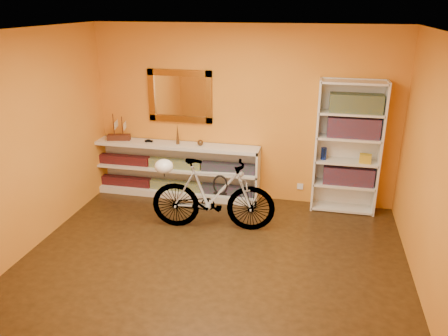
% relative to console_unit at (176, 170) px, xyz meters
% --- Properties ---
extents(floor, '(4.50, 4.00, 0.01)m').
position_rel_console_unit_xyz_m(floor, '(1.01, -1.81, -0.43)').
color(floor, black).
rests_on(floor, ground).
extents(ceiling, '(4.50, 4.00, 0.01)m').
position_rel_console_unit_xyz_m(ceiling, '(1.01, -1.81, 2.18)').
color(ceiling, silver).
rests_on(ceiling, ground).
extents(back_wall, '(4.50, 0.01, 2.60)m').
position_rel_console_unit_xyz_m(back_wall, '(1.01, 0.19, 0.88)').
color(back_wall, orange).
rests_on(back_wall, ground).
extents(left_wall, '(0.01, 4.00, 2.60)m').
position_rel_console_unit_xyz_m(left_wall, '(-1.24, -1.81, 0.88)').
color(left_wall, orange).
rests_on(left_wall, ground).
extents(right_wall, '(0.01, 4.00, 2.60)m').
position_rel_console_unit_xyz_m(right_wall, '(3.27, -1.81, 0.88)').
color(right_wall, orange).
rests_on(right_wall, ground).
extents(gilt_mirror, '(0.98, 0.06, 0.78)m').
position_rel_console_unit_xyz_m(gilt_mirror, '(0.06, 0.15, 1.12)').
color(gilt_mirror, brown).
rests_on(gilt_mirror, back_wall).
extents(wall_socket, '(0.09, 0.02, 0.09)m').
position_rel_console_unit_xyz_m(wall_socket, '(1.91, 0.17, -0.17)').
color(wall_socket, silver).
rests_on(wall_socket, back_wall).
extents(console_unit, '(2.60, 0.35, 0.85)m').
position_rel_console_unit_xyz_m(console_unit, '(0.00, 0.00, 0.00)').
color(console_unit, silver).
rests_on(console_unit, floor).
extents(cd_row_lower, '(2.50, 0.13, 0.14)m').
position_rel_console_unit_xyz_m(cd_row_lower, '(0.00, -0.02, -0.26)').
color(cd_row_lower, black).
rests_on(cd_row_lower, console_unit).
extents(cd_row_upper, '(2.50, 0.13, 0.14)m').
position_rel_console_unit_xyz_m(cd_row_upper, '(0.00, -0.02, 0.11)').
color(cd_row_upper, navy).
rests_on(cd_row_upper, console_unit).
extents(model_ship, '(0.37, 0.21, 0.42)m').
position_rel_console_unit_xyz_m(model_ship, '(-0.91, 0.00, 0.63)').
color(model_ship, '#3F1C11').
rests_on(model_ship, console_unit).
extents(toy_car, '(0.00, 0.00, 0.00)m').
position_rel_console_unit_xyz_m(toy_car, '(-0.41, 0.00, 0.43)').
color(toy_car, black).
rests_on(toy_car, console_unit).
extents(bronze_ornament, '(0.05, 0.05, 0.31)m').
position_rel_console_unit_xyz_m(bronze_ornament, '(0.05, 0.00, 0.58)').
color(bronze_ornament, brown).
rests_on(bronze_ornament, console_unit).
extents(decorative_orb, '(0.09, 0.09, 0.09)m').
position_rel_console_unit_xyz_m(decorative_orb, '(0.40, 0.00, 0.47)').
color(decorative_orb, brown).
rests_on(decorative_orb, console_unit).
extents(bookcase, '(0.90, 0.30, 1.90)m').
position_rel_console_unit_xyz_m(bookcase, '(2.53, 0.03, 0.52)').
color(bookcase, silver).
rests_on(bookcase, floor).
extents(book_row_a, '(0.70, 0.22, 0.26)m').
position_rel_console_unit_xyz_m(book_row_a, '(2.58, 0.03, 0.12)').
color(book_row_a, maroon).
rests_on(book_row_a, bookcase).
extents(book_row_b, '(0.70, 0.22, 0.28)m').
position_rel_console_unit_xyz_m(book_row_b, '(2.58, 0.03, 0.83)').
color(book_row_b, maroon).
rests_on(book_row_b, bookcase).
extents(book_row_c, '(0.70, 0.22, 0.25)m').
position_rel_console_unit_xyz_m(book_row_c, '(2.58, 0.03, 1.16)').
color(book_row_c, navy).
rests_on(book_row_c, bookcase).
extents(travel_mug, '(0.08, 0.08, 0.18)m').
position_rel_console_unit_xyz_m(travel_mug, '(2.21, 0.01, 0.43)').
color(travel_mug, navy).
rests_on(travel_mug, bookcase).
extents(red_tin, '(0.13, 0.13, 0.16)m').
position_rel_console_unit_xyz_m(red_tin, '(2.33, 0.06, 1.12)').
color(red_tin, maroon).
rests_on(red_tin, bookcase).
extents(yellow_bag, '(0.17, 0.12, 0.12)m').
position_rel_console_unit_xyz_m(yellow_bag, '(2.78, -0.01, 0.40)').
color(yellow_bag, gold).
rests_on(yellow_bag, bookcase).
extents(bicycle, '(0.61, 1.71, 0.98)m').
position_rel_console_unit_xyz_m(bicycle, '(0.82, -0.94, 0.07)').
color(bicycle, silver).
rests_on(bicycle, floor).
extents(helmet, '(0.25, 0.24, 0.19)m').
position_rel_console_unit_xyz_m(helmet, '(0.19, -1.01, 0.44)').
color(helmet, white).
rests_on(helmet, bicycle).
extents(u_lock, '(0.20, 0.02, 0.20)m').
position_rel_console_unit_xyz_m(u_lock, '(0.92, -0.93, 0.22)').
color(u_lock, black).
rests_on(u_lock, bicycle).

